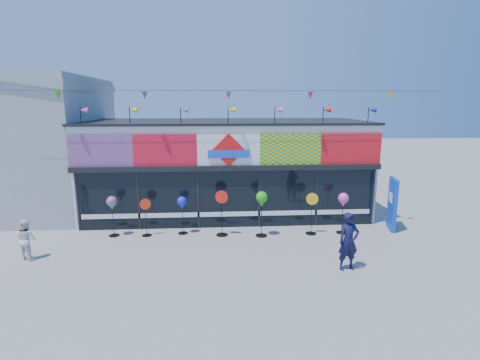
{
  "coord_description": "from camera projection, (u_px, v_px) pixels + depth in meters",
  "views": [
    {
      "loc": [
        -0.53,
        -10.84,
        4.86
      ],
      "look_at": [
        0.34,
        2.0,
        2.21
      ],
      "focal_mm": 28.0,
      "sensor_mm": 36.0,
      "label": 1
    }
  ],
  "objects": [
    {
      "name": "ground",
      "position": [
        233.0,
        263.0,
        11.61
      ],
      "size": [
        80.0,
        80.0,
        0.0
      ],
      "primitive_type": "plane",
      "color": "gray",
      "rests_on": "ground"
    },
    {
      "name": "kite_shop",
      "position": [
        227.0,
        166.0,
        17.0
      ],
      "size": [
        16.0,
        5.7,
        5.31
      ],
      "color": "silver",
      "rests_on": "ground"
    },
    {
      "name": "neighbour_building",
      "position": [
        8.0,
        140.0,
        17.13
      ],
      "size": [
        8.18,
        7.2,
        6.87
      ],
      "color": "#A1A3A6",
      "rests_on": "ground"
    },
    {
      "name": "blue_sign",
      "position": [
        392.0,
        204.0,
        14.51
      ],
      "size": [
        0.39,
        1.02,
        2.03
      ],
      "rotation": [
        0.0,
        0.0,
        -0.24
      ],
      "color": "blue",
      "rests_on": "ground"
    },
    {
      "name": "spinner_0",
      "position": [
        112.0,
        204.0,
        13.7
      ],
      "size": [
        0.39,
        0.39,
        1.52
      ],
      "color": "black",
      "rests_on": "ground"
    },
    {
      "name": "spinner_1",
      "position": [
        146.0,
        216.0,
        13.82
      ],
      "size": [
        0.4,
        0.36,
        1.41
      ],
      "color": "black",
      "rests_on": "ground"
    },
    {
      "name": "spinner_2",
      "position": [
        182.0,
        204.0,
        13.97
      ],
      "size": [
        0.37,
        0.37,
        1.45
      ],
      "color": "black",
      "rests_on": "ground"
    },
    {
      "name": "spinner_3",
      "position": [
        222.0,
        212.0,
        13.83
      ],
      "size": [
        0.47,
        0.44,
        1.72
      ],
      "color": "black",
      "rests_on": "ground"
    },
    {
      "name": "spinner_4",
      "position": [
        262.0,
        200.0,
        13.66
      ],
      "size": [
        0.43,
        0.43,
        1.71
      ],
      "color": "black",
      "rests_on": "ground"
    },
    {
      "name": "spinner_5",
      "position": [
        312.0,
        213.0,
        14.0
      ],
      "size": [
        0.44,
        0.4,
        1.58
      ],
      "color": "black",
      "rests_on": "ground"
    },
    {
      "name": "spinner_6",
      "position": [
        343.0,
        201.0,
        14.01
      ],
      "size": [
        0.4,
        0.4,
        1.57
      ],
      "color": "black",
      "rests_on": "ground"
    },
    {
      "name": "adult_man",
      "position": [
        349.0,
        241.0,
        10.99
      ],
      "size": [
        0.69,
        0.51,
        1.74
      ],
      "primitive_type": "imported",
      "rotation": [
        0.0,
        0.0,
        0.15
      ],
      "color": "#111136",
      "rests_on": "ground"
    },
    {
      "name": "child",
      "position": [
        26.0,
        239.0,
        11.78
      ],
      "size": [
        0.73,
        0.59,
        1.3
      ],
      "primitive_type": "imported",
      "rotation": [
        0.0,
        0.0,
        2.72
      ],
      "color": "white",
      "rests_on": "ground"
    }
  ]
}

